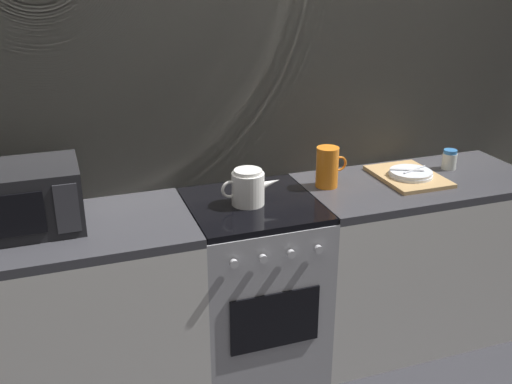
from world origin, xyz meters
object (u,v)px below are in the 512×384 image
(stove_unit, at_px, (253,287))
(dish_pile, at_px, (409,175))
(kettle, at_px, (248,187))
(microwave, at_px, (23,198))
(pitcher, at_px, (328,167))
(spice_jar, at_px, (449,159))

(stove_unit, bearing_deg, dish_pile, 1.97)
(stove_unit, distance_m, kettle, 0.53)
(microwave, bearing_deg, dish_pile, -0.80)
(microwave, bearing_deg, pitcher, 0.83)
(kettle, xyz_separation_m, spice_jar, (1.16, 0.10, -0.03))
(pitcher, height_order, dish_pile, pitcher)
(dish_pile, bearing_deg, pitcher, 174.06)
(pitcher, bearing_deg, spice_jar, 1.34)
(stove_unit, xyz_separation_m, pitcher, (0.41, 0.08, 0.55))
(pitcher, relative_size, spice_jar, 1.90)
(pitcher, distance_m, dish_pile, 0.45)
(microwave, bearing_deg, spice_jar, 1.00)
(dish_pile, bearing_deg, kettle, -177.64)
(stove_unit, xyz_separation_m, kettle, (-0.02, -0.01, 0.53))
(spice_jar, bearing_deg, stove_unit, -175.37)
(stove_unit, height_order, spice_jar, spice_jar)
(microwave, xyz_separation_m, dish_pile, (1.83, -0.03, -0.12))
(microwave, height_order, kettle, microwave)
(kettle, distance_m, spice_jar, 1.17)
(stove_unit, distance_m, spice_jar, 1.25)
(microwave, relative_size, pitcher, 2.30)
(pitcher, bearing_deg, microwave, -179.17)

